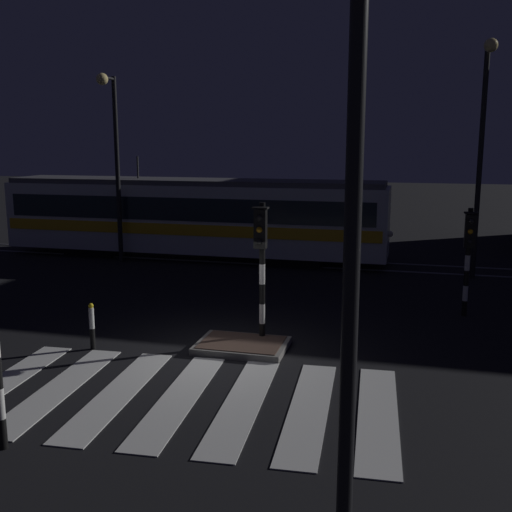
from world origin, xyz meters
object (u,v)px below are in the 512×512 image
object	(u,v)px
traffic_light_median_centre	(261,252)
traffic_light_corner_far_right	(469,246)
street_lamp_near_kerb	(352,174)
tram	(192,216)
street_lamp_trackside_left	(113,146)
street_lamp_trackside_right	(483,135)
bollard_island_edge	(92,326)

from	to	relation	value
traffic_light_median_centre	traffic_light_corner_far_right	distance (m)	6.09
street_lamp_near_kerb	tram	world-z (taller)	street_lamp_near_kerb
street_lamp_near_kerb	street_lamp_trackside_left	world-z (taller)	street_lamp_trackside_left
traffic_light_median_centre	tram	world-z (taller)	tram
street_lamp_trackside_left	street_lamp_near_kerb	bearing A→B (deg)	-55.60
street_lamp_trackside_right	bollard_island_edge	bearing A→B (deg)	-133.02
street_lamp_trackside_left	bollard_island_edge	world-z (taller)	street_lamp_trackside_left
bollard_island_edge	traffic_light_corner_far_right	bearing A→B (deg)	30.05
traffic_light_corner_far_right	street_lamp_trackside_left	xyz separation A→B (m)	(-12.76, 4.42, 2.60)
traffic_light_median_centre	tram	xyz separation A→B (m)	(-5.38, 9.85, -0.49)
traffic_light_corner_far_right	tram	distance (m)	12.01
street_lamp_trackside_right	bollard_island_edge	world-z (taller)	street_lamp_trackside_right
traffic_light_median_centre	tram	size ratio (longest dim) A/B	0.21
traffic_light_median_centre	street_lamp_trackside_left	xyz separation A→B (m)	(-7.87, 8.04, 2.34)
bollard_island_edge	street_lamp_near_kerb	bearing A→B (deg)	-43.51
traffic_light_median_centre	traffic_light_corner_far_right	world-z (taller)	traffic_light_median_centre
traffic_light_corner_far_right	street_lamp_trackside_left	distance (m)	13.76
street_lamp_trackside_left	street_lamp_trackside_right	bearing A→B (deg)	2.17
traffic_light_median_centre	bollard_island_edge	bearing A→B (deg)	-159.92
street_lamp_trackside_left	tram	distance (m)	4.18
traffic_light_median_centre	street_lamp_trackside_left	distance (m)	11.50
street_lamp_trackside_right	bollard_island_edge	distance (m)	14.26
street_lamp_trackside_right	street_lamp_trackside_left	bearing A→B (deg)	-177.83
tram	street_lamp_trackside_left	bearing A→B (deg)	-144.10
traffic_light_corner_far_right	street_lamp_trackside_right	size ratio (longest dim) A/B	0.38
traffic_light_corner_far_right	tram	size ratio (longest dim) A/B	0.19
traffic_light_corner_far_right	tram	xyz separation A→B (m)	(-10.27, 6.23, -0.23)
traffic_light_median_centre	tram	distance (m)	11.23
traffic_light_corner_far_right	street_lamp_trackside_right	bearing A→B (deg)	82.54
street_lamp_near_kerb	street_lamp_trackside_left	size ratio (longest dim) A/B	0.97
tram	street_lamp_near_kerb	bearing A→B (deg)	-64.84
traffic_light_corner_far_right	tram	bearing A→B (deg)	148.75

